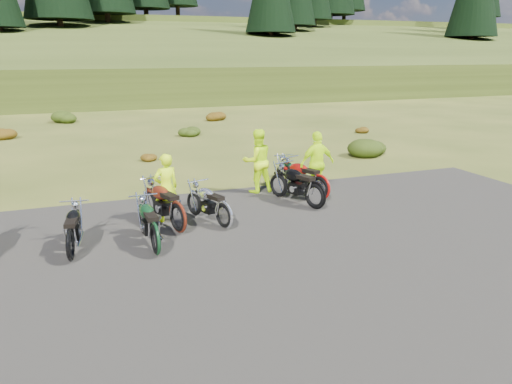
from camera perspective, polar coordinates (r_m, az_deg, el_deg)
name	(u,v)px	position (r m, az deg, el deg)	size (l,w,h in m)	color
ground	(227,240)	(11.45, -3.35, -5.45)	(300.00, 300.00, 0.00)	#3D4918
gravel_pad	(258,275)	(9.71, 0.22, -9.47)	(20.00, 12.00, 0.04)	black
hill_slope	(95,89)	(60.43, -17.90, 11.09)	(300.00, 46.00, 3.00)	#344416
hill_plateau	(79,71)	(120.32, -19.58, 12.91)	(300.00, 90.00, 9.17)	#344416
shrub_2	(2,132)	(27.25, -27.01, 6.13)	(1.30, 1.30, 0.77)	#67360C
shrub_3	(65,115)	(32.32, -20.97, 8.20)	(1.56, 1.56, 0.92)	#1F340D
shrub_4	(147,155)	(19.98, -12.37, 4.11)	(0.77, 0.77, 0.45)	#67360C
shrub_5	(189,130)	(25.63, -7.72, 7.02)	(1.03, 1.03, 0.61)	#1F340D
shrub_6	(215,114)	(31.42, -4.74, 8.84)	(1.30, 1.30, 0.77)	#67360C
shrub_7	(368,144)	(21.06, 12.71, 5.32)	(1.56, 1.56, 0.92)	#1F340D
shrub_8	(360,128)	(27.05, 11.75, 7.12)	(0.77, 0.77, 0.45)	#67360C
motorcycle_0	(72,262)	(10.94, -20.29, -7.49)	(1.90, 0.63, 0.99)	black
motorcycle_2	(157,256)	(10.77, -11.30, -7.16)	(1.99, 0.66, 1.04)	#0E3418
motorcycle_3	(224,229)	(12.09, -3.66, -4.29)	(1.92, 0.64, 1.01)	silver
motorcycle_4	(179,233)	(11.94, -8.83, -4.70)	(2.17, 0.72, 1.13)	#571C0E
motorcycle_5	(315,210)	(13.62, 6.73, -2.04)	(2.16, 0.72, 1.13)	black
motorcycle_6	(319,201)	(14.43, 7.25, -1.04)	(2.14, 0.71, 1.12)	#9E0F0B
motorcycle_7	(295,196)	(14.91, 4.50, -0.41)	(1.95, 0.65, 1.02)	#0E331A
person_middle	(166,189)	(12.55, -10.23, 0.35)	(0.63, 0.41, 1.72)	#CFFF0D
person_right_a	(257,162)	(14.94, 0.15, 3.46)	(0.93, 0.72, 1.91)	#CFFF0D
person_right_b	(317,164)	(14.76, 6.99, 3.15)	(1.11, 0.46, 1.89)	#CFFF0D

